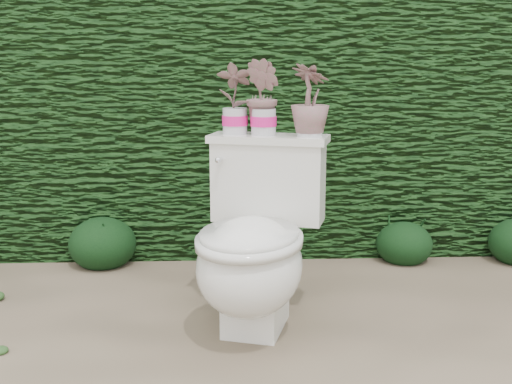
{
  "coord_description": "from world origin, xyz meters",
  "views": [
    {
      "loc": [
        -0.08,
        -2.28,
        1.1
      ],
      "look_at": [
        0.04,
        0.32,
        0.55
      ],
      "focal_mm": 45.0,
      "sensor_mm": 36.0,
      "label": 1
    }
  ],
  "objects_px": {
    "potted_plant_left": "(235,100)",
    "potted_plant_center": "(264,99)",
    "toilet": "(255,247)",
    "potted_plant_right": "(310,102)"
  },
  "relations": [
    {
      "from": "potted_plant_left",
      "to": "potted_plant_center",
      "type": "relative_size",
      "value": 0.95
    },
    {
      "from": "toilet",
      "to": "potted_plant_left",
      "type": "distance_m",
      "value": 0.63
    },
    {
      "from": "toilet",
      "to": "potted_plant_center",
      "type": "bearing_deg",
      "value": 95.23
    },
    {
      "from": "potted_plant_left",
      "to": "potted_plant_right",
      "type": "bearing_deg",
      "value": 178.93
    },
    {
      "from": "potted_plant_center",
      "to": "potted_plant_right",
      "type": "xyz_separation_m",
      "value": [
        0.19,
        -0.06,
        -0.01
      ]
    },
    {
      "from": "potted_plant_center",
      "to": "potted_plant_right",
      "type": "bearing_deg",
      "value": 46.88
    },
    {
      "from": "potted_plant_right",
      "to": "toilet",
      "type": "bearing_deg",
      "value": 81.83
    },
    {
      "from": "toilet",
      "to": "potted_plant_right",
      "type": "height_order",
      "value": "potted_plant_right"
    },
    {
      "from": "potted_plant_left",
      "to": "potted_plant_center",
      "type": "xyz_separation_m",
      "value": [
        0.12,
        -0.04,
        0.01
      ]
    },
    {
      "from": "toilet",
      "to": "potted_plant_left",
      "type": "height_order",
      "value": "potted_plant_left"
    }
  ]
}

